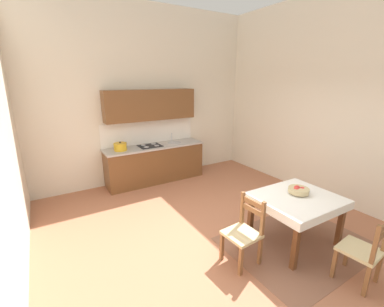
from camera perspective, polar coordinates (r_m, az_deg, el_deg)
name	(u,v)px	position (r m, az deg, el deg)	size (l,w,h in m)	color
ground_plane	(222,236)	(4.37, 6.81, -18.11)	(5.97, 6.56, 0.10)	#AD6B4C
wall_back	(147,96)	(6.28, -10.20, 12.64)	(5.97, 0.12, 4.07)	silver
wall_right	(338,100)	(5.76, 30.06, 10.44)	(0.12, 6.56, 4.07)	silver
area_rug	(297,244)	(4.40, 22.71, -18.30)	(2.10, 1.60, 0.01)	#8B5C46
kitchen_cabinetry	(154,147)	(6.16, -8.62, 1.49)	(2.39, 0.63, 2.20)	brown
dining_table	(296,205)	(4.14, 22.53, -10.66)	(1.20, 1.05, 0.75)	brown
dining_chair_tv_side	(244,232)	(3.61, 11.63, -17.09)	(0.44, 0.44, 0.93)	#D1BC89
dining_chair_camera_side	(364,251)	(3.83, 34.30, -17.77)	(0.46, 0.46, 0.93)	#D1BC89
fruit_bowl	(298,190)	(4.17, 22.93, -7.64)	(0.30, 0.30, 0.12)	tan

